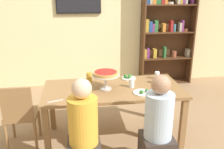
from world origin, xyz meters
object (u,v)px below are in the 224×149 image
at_px(chair_head_west, 20,113).
at_px(salad_plate_far_diner, 128,77).
at_px(beer_glass_amber_tall, 89,77).
at_px(diner_near_right, 158,133).
at_px(dining_table, 113,94).
at_px(salad_plate_near_diner, 143,92).
at_px(water_glass_clear_far, 157,75).
at_px(water_glass_clear_spare, 132,83).
at_px(cutlery_fork_near, 83,99).
at_px(water_glass_clear_near, 159,80).
at_px(bookshelf, 166,29).
at_px(cutlery_knife_near, 55,101).
at_px(deep_dish_pizza_stand, 106,75).
at_px(diner_near_left, 84,139).
at_px(television, 78,0).

distance_m(chair_head_west, salad_plate_far_diner, 1.52).
height_order(salad_plate_far_diner, beer_glass_amber_tall, beer_glass_amber_tall).
bearing_deg(diner_near_right, dining_table, 26.93).
xyz_separation_m(salad_plate_near_diner, water_glass_clear_far, (0.34, 0.48, 0.04)).
relative_size(water_glass_clear_far, water_glass_clear_spare, 0.89).
xyz_separation_m(salad_plate_far_diner, cutlery_fork_near, (-0.67, -0.60, -0.02)).
height_order(water_glass_clear_near, water_glass_clear_far, water_glass_clear_near).
bearing_deg(bookshelf, cutlery_fork_near, -128.44).
relative_size(water_glass_clear_spare, cutlery_fork_near, 0.66).
relative_size(diner_near_right, beer_glass_amber_tall, 8.55).
bearing_deg(cutlery_fork_near, cutlery_knife_near, -155.08).
distance_m(diner_near_right, salad_plate_far_diner, 1.09).
relative_size(dining_table, salad_plate_far_diner, 8.78).
xyz_separation_m(deep_dish_pizza_stand, water_glass_clear_far, (0.77, 0.27, -0.14)).
relative_size(diner_near_right, deep_dish_pizza_stand, 3.33).
height_order(chair_head_west, water_glass_clear_near, chair_head_west).
relative_size(diner_near_left, salad_plate_far_diner, 5.64).
xyz_separation_m(television, diner_near_left, (-0.05, -2.84, -1.27)).
distance_m(salad_plate_near_diner, water_glass_clear_near, 0.43).
bearing_deg(water_glass_clear_far, diner_near_right, -106.87).
xyz_separation_m(diner_near_right, water_glass_clear_far, (0.30, 0.99, 0.30)).
xyz_separation_m(bookshelf, beer_glass_amber_tall, (-1.72, -1.76, -0.36)).
distance_m(bookshelf, salad_plate_far_diner, 2.10).
xyz_separation_m(dining_table, water_glass_clear_near, (0.63, 0.07, 0.14)).
distance_m(diner_near_left, diner_near_right, 0.79).
bearing_deg(salad_plate_far_diner, beer_glass_amber_tall, -174.68).
distance_m(salad_plate_far_diner, cutlery_fork_near, 0.90).
bearing_deg(beer_glass_amber_tall, deep_dish_pizza_stand, -55.45).
xyz_separation_m(bookshelf, deep_dish_pizza_stand, (-1.53, -2.04, -0.24)).
bearing_deg(bookshelf, water_glass_clear_spare, -120.32).
bearing_deg(chair_head_west, cutlery_fork_near, -17.67).
xyz_separation_m(television, beer_glass_amber_tall, (0.08, -1.85, -0.95)).
bearing_deg(salad_plate_near_diner, chair_head_west, 172.72).
bearing_deg(television, deep_dish_pizza_stand, -82.77).
height_order(bookshelf, cutlery_knife_near, bookshelf).
bearing_deg(salad_plate_near_diner, beer_glass_amber_tall, 141.78).
height_order(water_glass_clear_far, water_glass_clear_spare, water_glass_clear_spare).
height_order(deep_dish_pizza_stand, water_glass_clear_far, deep_dish_pizza_stand).
bearing_deg(water_glass_clear_near, water_glass_clear_far, 78.16).
bearing_deg(cutlery_knife_near, water_glass_clear_far, 6.19).
xyz_separation_m(diner_near_left, cutlery_knife_near, (-0.30, 0.42, 0.25)).
xyz_separation_m(beer_glass_amber_tall, cutlery_knife_near, (-0.42, -0.56, -0.06)).
relative_size(dining_table, deep_dish_pizza_stand, 5.19).
xyz_separation_m(dining_table, cutlery_fork_near, (-0.40, -0.29, 0.09)).
bearing_deg(dining_table, television, 99.92).
bearing_deg(water_glass_clear_far, dining_table, -159.43).
bearing_deg(water_glass_clear_far, water_glass_clear_spare, -148.61).
distance_m(beer_glass_amber_tall, water_glass_clear_far, 0.96).
xyz_separation_m(bookshelf, water_glass_clear_spare, (-1.18, -2.03, -0.37)).
relative_size(chair_head_west, cutlery_knife_near, 4.83).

